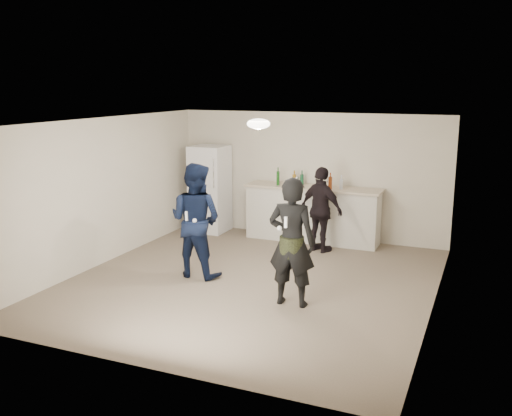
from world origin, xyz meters
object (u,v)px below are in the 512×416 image
at_px(fridge, 210,189).
at_px(spectator, 321,210).
at_px(woman, 292,242).
at_px(man, 196,220).
at_px(shaker, 297,181).
at_px(counter, 312,215).

height_order(fridge, spectator, fridge).
relative_size(woman, spectator, 1.15).
bearing_deg(man, shaker, -102.18).
bearing_deg(counter, fridge, -178.19).
distance_m(fridge, shaker, 1.90).
height_order(shaker, man, man).
relative_size(fridge, shaker, 10.59).
bearing_deg(fridge, woman, -47.78).
height_order(counter, spectator, spectator).
height_order(counter, woman, woman).
bearing_deg(fridge, shaker, 3.06).
relative_size(man, woman, 1.01).
bearing_deg(spectator, counter, -37.50).
distance_m(shaker, spectator, 1.05).
distance_m(man, woman, 1.92).
distance_m(fridge, woman, 4.36).
height_order(man, spectator, man).
bearing_deg(shaker, man, -105.70).
height_order(woman, spectator, woman).
bearing_deg(shaker, spectator, -43.45).
distance_m(counter, spectator, 0.78).
relative_size(counter, spectator, 1.64).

